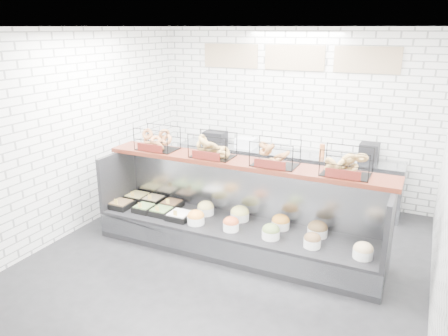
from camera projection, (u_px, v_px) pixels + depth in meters
The scene contains 5 objects.
ground at pixel (226, 260), 5.89m from camera, with size 5.50×5.50×0.00m, color black.
room_shell at pixel (246, 102), 5.77m from camera, with size 5.02×5.51×3.01m.
display_case at pixel (236, 228), 6.09m from camera, with size 4.00×0.90×1.20m.
bagel_shelf at pixel (243, 153), 5.91m from camera, with size 4.10×0.50×0.40m.
prep_counter at pixel (284, 175), 7.83m from camera, with size 4.00×0.60×1.20m.
Camera 1 is at (2.22, -4.72, 3.00)m, focal length 35.00 mm.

